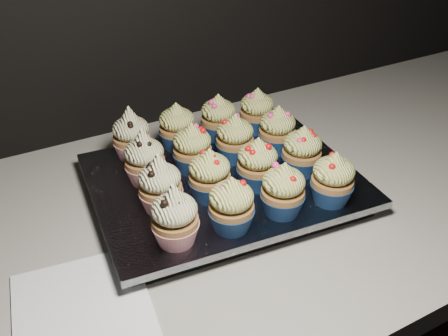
{
  "coord_description": "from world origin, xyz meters",
  "views": [
    {
      "loc": [
        -0.41,
        1.14,
        1.38
      ],
      "look_at": [
        -0.1,
        1.72,
        0.95
      ],
      "focal_mm": 40.0,
      "sensor_mm": 36.0,
      "label": 1
    }
  ],
  "objects": [
    {
      "name": "cupcake_14",
      "position": [
        -0.05,
        1.83,
        0.97
      ],
      "size": [
        0.06,
        0.06,
        0.08
      ],
      "color": "navy",
      "rests_on": "foil_lining"
    },
    {
      "name": "cupcake_4",
      "position": [
        -0.22,
        1.69,
        0.97
      ],
      "size": [
        0.06,
        0.06,
        0.1
      ],
      "color": "#B41930",
      "rests_on": "foil_lining"
    },
    {
      "name": "cupcake_0",
      "position": [
        -0.23,
        1.61,
        0.97
      ],
      "size": [
        0.06,
        0.06,
        0.1
      ],
      "color": "#B41930",
      "rests_on": "foil_lining"
    },
    {
      "name": "cupcake_11",
      "position": [
        0.02,
        1.74,
        0.97
      ],
      "size": [
        0.06,
        0.06,
        0.08
      ],
      "color": "navy",
      "rests_on": "foil_lining"
    },
    {
      "name": "napkin",
      "position": [
        -0.37,
        1.59,
        0.9
      ],
      "size": [
        0.18,
        0.18,
        0.0
      ],
      "primitive_type": "cube",
      "rotation": [
        0.0,
        0.0,
        -0.13
      ],
      "color": "white",
      "rests_on": "worktop"
    },
    {
      "name": "cupcake_5",
      "position": [
        -0.14,
        1.68,
        0.97
      ],
      "size": [
        0.06,
        0.06,
        0.08
      ],
      "color": "navy",
      "rests_on": "foil_lining"
    },
    {
      "name": "cupcake_6",
      "position": [
        -0.07,
        1.67,
        0.97
      ],
      "size": [
        0.06,
        0.06,
        0.08
      ],
      "color": "navy",
      "rests_on": "foil_lining"
    },
    {
      "name": "cupcake_10",
      "position": [
        -0.06,
        1.75,
        0.97
      ],
      "size": [
        0.06,
        0.06,
        0.08
      ],
      "color": "navy",
      "rests_on": "foil_lining"
    },
    {
      "name": "cupcake_12",
      "position": [
        -0.2,
        1.84,
        0.97
      ],
      "size": [
        0.06,
        0.06,
        0.1
      ],
      "color": "#B41930",
      "rests_on": "foil_lining"
    },
    {
      "name": "baking_tray",
      "position": [
        -0.1,
        1.72,
        0.91
      ],
      "size": [
        0.4,
        0.32,
        0.02
      ],
      "primitive_type": "cube",
      "rotation": [
        0.0,
        0.0,
        -0.09
      ],
      "color": "black",
      "rests_on": "worktop"
    },
    {
      "name": "cupcake_2",
      "position": [
        -0.07,
        1.6,
        0.97
      ],
      "size": [
        0.06,
        0.06,
        0.08
      ],
      "color": "navy",
      "rests_on": "foil_lining"
    },
    {
      "name": "cupcake_9",
      "position": [
        -0.13,
        1.76,
        0.97
      ],
      "size": [
        0.06,
        0.06,
        0.08
      ],
      "color": "navy",
      "rests_on": "foil_lining"
    },
    {
      "name": "cupcake_8",
      "position": [
        -0.21,
        1.76,
        0.97
      ],
      "size": [
        0.06,
        0.06,
        0.1
      ],
      "color": "#B41930",
      "rests_on": "foil_lining"
    },
    {
      "name": "cupcake_13",
      "position": [
        -0.13,
        1.83,
        0.97
      ],
      "size": [
        0.06,
        0.06,
        0.08
      ],
      "color": "navy",
      "rests_on": "foil_lining"
    },
    {
      "name": "cupcake_15",
      "position": [
        0.02,
        1.82,
        0.97
      ],
      "size": [
        0.06,
        0.06,
        0.08
      ],
      "color": "navy",
      "rests_on": "foil_lining"
    },
    {
      "name": "worktop",
      "position": [
        0.0,
        1.7,
        0.88
      ],
      "size": [
        2.44,
        0.64,
        0.04
      ],
      "primitive_type": "cube",
      "color": "beige",
      "rests_on": "cabinet"
    },
    {
      "name": "cupcake_1",
      "position": [
        -0.15,
        1.6,
        0.97
      ],
      "size": [
        0.06,
        0.06,
        0.08
      ],
      "color": "navy",
      "rests_on": "foil_lining"
    },
    {
      "name": "cupcake_3",
      "position": [
        0.01,
        1.58,
        0.97
      ],
      "size": [
        0.06,
        0.06,
        0.08
      ],
      "color": "navy",
      "rests_on": "foil_lining"
    },
    {
      "name": "cupcake_7",
      "position": [
        0.01,
        1.67,
        0.97
      ],
      "size": [
        0.06,
        0.06,
        0.08
      ],
      "color": "navy",
      "rests_on": "foil_lining"
    },
    {
      "name": "foil_lining",
      "position": [
        -0.1,
        1.72,
        0.93
      ],
      "size": [
        0.44,
        0.36,
        0.01
      ],
      "primitive_type": "cube",
      "rotation": [
        0.0,
        0.0,
        -0.09
      ],
      "color": "silver",
      "rests_on": "baking_tray"
    }
  ]
}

